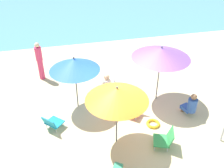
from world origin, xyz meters
TOP-DOWN VIEW (x-y plane):
  - ground_plane at (0.00, 0.00)m, footprint 40.00×40.00m
  - sea_water at (0.00, 14.72)m, footprint 40.00×16.00m
  - umbrella_blue at (-1.34, 1.47)m, footprint 1.63×1.63m
  - umbrella_orange at (-0.44, -0.46)m, footprint 1.69×1.69m
  - umbrella_purple at (1.48, 1.24)m, footprint 1.94×1.94m
  - beach_chair_a at (0.20, 1.79)m, footprint 0.59×0.59m
  - beach_chair_b at (0.86, -0.97)m, footprint 0.68×0.67m
  - beach_chair_c at (-0.22, 0.87)m, footprint 0.54×0.58m
  - beach_chair_d at (-2.23, 0.50)m, footprint 0.72×0.72m
  - beach_chair_e at (0.42, 0.60)m, footprint 0.71×0.71m
  - person_a at (-2.54, 3.66)m, footprint 0.26×0.26m
  - person_b at (-0.24, 1.84)m, footprint 0.36×0.56m
  - person_c at (2.19, 0.09)m, footprint 0.41×0.54m
  - swim_ring at (0.87, -0.05)m, footprint 0.44×0.44m

SIDE VIEW (x-z plane):
  - ground_plane at x=0.00m, z-range 0.00..0.00m
  - sea_water at x=0.00m, z-range 0.00..0.01m
  - swim_ring at x=0.87m, z-range 0.00..0.09m
  - beach_chair_d at x=-2.23m, z-range 0.00..0.52m
  - beach_chair_c at x=-0.22m, z-range 0.00..0.56m
  - beach_chair_b at x=0.86m, z-range 0.00..0.59m
  - beach_chair_e at x=0.42m, z-range 0.00..0.62m
  - beach_chair_a at x=0.20m, z-range 0.01..0.65m
  - person_c at x=2.19m, z-range 0.00..0.90m
  - person_b at x=-0.24m, z-range 0.00..0.95m
  - person_a at x=-2.54m, z-range 0.02..1.61m
  - umbrella_blue at x=-1.34m, z-range 0.70..2.63m
  - umbrella_orange at x=-0.44m, z-range 0.73..2.67m
  - umbrella_purple at x=1.48m, z-range 0.81..2.90m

